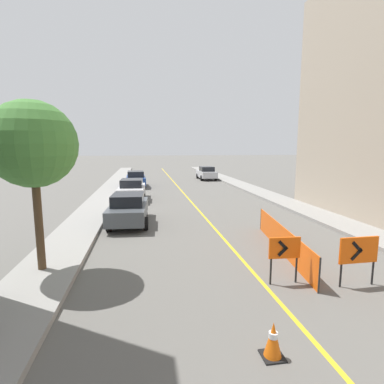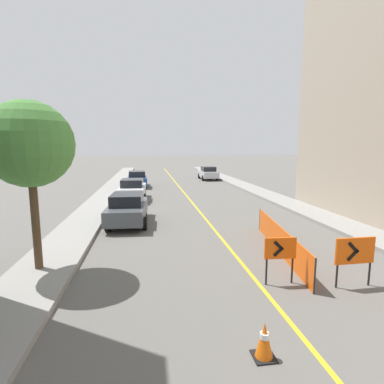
{
  "view_description": "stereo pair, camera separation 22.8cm",
  "coord_description": "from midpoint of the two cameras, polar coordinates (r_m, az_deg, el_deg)",
  "views": [
    {
      "loc": [
        -3.36,
        8.58,
        3.93
      ],
      "look_at": [
        -0.24,
        27.79,
        1.0
      ],
      "focal_mm": 28.0,
      "sensor_mm": 36.0,
      "label": 1
    },
    {
      "loc": [
        -3.13,
        8.55,
        3.93
      ],
      "look_at": [
        -0.24,
        27.79,
        1.0
      ],
      "focal_mm": 28.0,
      "sensor_mm": 36.0,
      "label": 2
    }
  ],
  "objects": [
    {
      "name": "parked_car_opposite_side",
      "position": [
        36.46,
        3.26,
        3.63
      ],
      "size": [
        1.94,
        4.32,
        1.59
      ],
      "rotation": [
        0.0,
        0.0,
        0.01
      ],
      "color": "#B7B7BC",
      "rests_on": "ground_plane"
    },
    {
      "name": "sidewalk_right",
      "position": [
        25.92,
        13.52,
        -0.2
      ],
      "size": [
        2.0,
        64.59,
        0.18
      ],
      "color": "gray",
      "rests_on": "ground_plane"
    },
    {
      "name": "parked_car_curb_near",
      "position": [
        15.71,
        -11.76,
        -3.12
      ],
      "size": [
        2.03,
        4.39,
        1.59
      ],
      "rotation": [
        0.0,
        0.0,
        -0.06
      ],
      "color": "#474C51",
      "rests_on": "ground_plane"
    },
    {
      "name": "traffic_cone_farthest",
      "position": [
        6.42,
        14.71,
        -25.68
      ],
      "size": [
        0.42,
        0.42,
        0.7
      ],
      "color": "black",
      "rests_on": "ground_plane"
    },
    {
      "name": "arrow_barricade_primary",
      "position": [
        9.1,
        17.14,
        -10.68
      ],
      "size": [
        0.93,
        0.11,
        1.39
      ],
      "rotation": [
        0.0,
        0.0,
        -0.05
      ],
      "color": "#EF560C",
      "rests_on": "ground_plane"
    },
    {
      "name": "lane_stripe",
      "position": [
        24.27,
        -0.75,
        -0.74
      ],
      "size": [
        0.12,
        64.59,
        0.01
      ],
      "color": "gold",
      "rests_on": "ground_plane"
    },
    {
      "name": "arrow_barricade_secondary",
      "position": [
        9.74,
        29.21,
        -10.03
      ],
      "size": [
        1.19,
        0.1,
        1.44
      ],
      "rotation": [
        0.0,
        0.0,
        0.02
      ],
      "color": "#EF560C",
      "rests_on": "ground_plane"
    },
    {
      "name": "safety_mesh_fence",
      "position": [
        11.8,
        16.88,
        -8.69
      ],
      "size": [
        0.96,
        6.37,
        1.02
      ],
      "rotation": [
        0.0,
        0.0,
        1.43
      ],
      "color": "#EF560C",
      "rests_on": "ground_plane"
    },
    {
      "name": "parked_car_curb_far",
      "position": [
        30.13,
        -10.19,
        2.47
      ],
      "size": [
        1.96,
        4.36,
        1.59
      ],
      "rotation": [
        0.0,
        0.0,
        0.04
      ],
      "color": "navy",
      "rests_on": "ground_plane"
    },
    {
      "name": "street_tree_left_near",
      "position": [
        10.08,
        -27.98,
        7.92
      ],
      "size": [
        2.56,
        2.56,
        5.12
      ],
      "color": "#4C3823",
      "rests_on": "sidewalk_left"
    },
    {
      "name": "parked_car_curb_mid",
      "position": [
        22.71,
        -10.98,
        0.48
      ],
      "size": [
        1.98,
        4.37,
        1.59
      ],
      "rotation": [
        0.0,
        0.0,
        -0.04
      ],
      "color": "silver",
      "rests_on": "ground_plane"
    },
    {
      "name": "sidewalk_left",
      "position": [
        24.25,
        -16.03,
        -0.88
      ],
      "size": [
        2.0,
        64.59,
        0.18
      ],
      "color": "gray",
      "rests_on": "ground_plane"
    }
  ]
}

